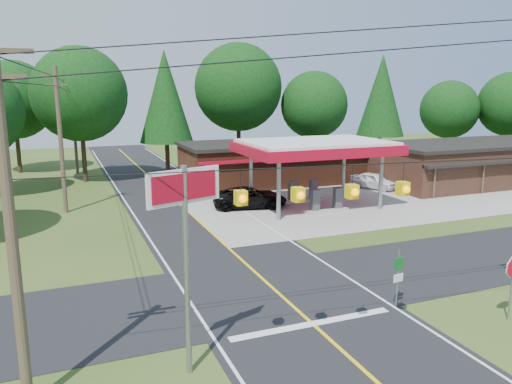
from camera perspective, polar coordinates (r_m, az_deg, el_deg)
name	(u,v)px	position (r m, az deg, el deg)	size (l,w,h in m)	color
ground	(273,289)	(22.05, 1.97, -11.00)	(120.00, 120.00, 0.00)	#2F4A1A
main_highway	(273,289)	(22.05, 1.97, -10.98)	(8.00, 120.00, 0.02)	black
cross_road	(273,289)	(22.05, 1.97, -10.97)	(70.00, 7.00, 0.02)	black
lane_center_yellow	(273,288)	(22.04, 1.97, -10.94)	(0.15, 110.00, 0.00)	yellow
gas_canopy	(315,149)	(36.25, 6.79, 4.89)	(10.60, 7.40, 4.88)	gray
convenience_store	(272,162)	(45.89, 1.86, 3.42)	(16.40, 7.55, 3.80)	#512617
strip_building	(481,162)	(50.53, 24.35, 3.15)	(20.40, 8.75, 3.80)	#341C15
utility_pole_near_left	(10,222)	(14.05, -26.29, -3.14)	(1.80, 0.30, 10.00)	#473828
utility_pole_far_left	(60,138)	(36.75, -21.45, 5.73)	(1.80, 0.30, 10.00)	#473828
utility_pole_north	(74,127)	(53.76, -20.05, 6.98)	(0.30, 0.30, 9.50)	#473828
overhead_beacons	(326,169)	(14.72, 8.00, 2.61)	(17.04, 2.04, 1.03)	black
treeline_backdrop	(169,101)	(43.58, -9.96, 10.18)	(70.27, 51.59, 13.30)	#332316
suv_car	(250,198)	(36.31, -0.74, -0.64)	(5.40, 5.40, 1.50)	black
sedan_car	(374,181)	(44.34, 13.31, 1.24)	(4.13, 4.13, 1.41)	white
big_stop_sign	(185,224)	(14.48, -8.09, -3.60)	(2.28, 0.84, 6.40)	gray
route_sign_post	(398,273)	(20.56, 15.95, -8.92)	(0.49, 0.12, 2.38)	gray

